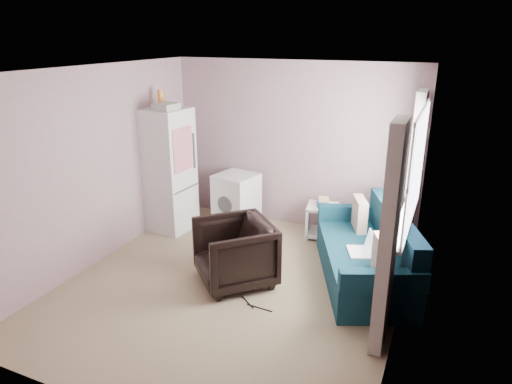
% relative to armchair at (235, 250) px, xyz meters
% --- Properties ---
extents(room, '(3.84, 4.24, 2.54)m').
position_rel_armchair_xyz_m(room, '(0.03, -0.09, 0.82)').
color(room, '#917E5F').
rests_on(room, ground).
extents(armchair, '(1.14, 1.14, 0.86)m').
position_rel_armchair_xyz_m(armchair, '(0.00, 0.00, 0.00)').
color(armchair, black).
rests_on(armchair, ground).
extents(fridge, '(0.69, 0.67, 2.09)m').
position_rel_armchair_xyz_m(fridge, '(-1.63, 1.08, 0.51)').
color(fridge, silver).
rests_on(fridge, ground).
extents(washing_machine, '(0.67, 0.67, 0.81)m').
position_rel_armchair_xyz_m(washing_machine, '(-0.76, 1.62, -0.01)').
color(washing_machine, silver).
rests_on(washing_machine, ground).
extents(side_table, '(0.51, 0.51, 0.60)m').
position_rel_armchair_xyz_m(side_table, '(0.60, 1.69, -0.15)').
color(side_table, white).
rests_on(side_table, ground).
extents(sofa, '(1.57, 2.15, 0.88)m').
position_rel_armchair_xyz_m(sofa, '(1.45, 0.69, -0.11)').
color(sofa, '#103B4C').
rests_on(sofa, ground).
extents(window_dressing, '(0.17, 2.62, 2.18)m').
position_rel_armchair_xyz_m(window_dressing, '(1.79, 0.61, 0.68)').
color(window_dressing, white).
rests_on(window_dressing, ground).
extents(floor_cables, '(0.46, 0.20, 0.01)m').
position_rel_armchair_xyz_m(floor_cables, '(0.41, -0.38, -0.42)').
color(floor_cables, black).
rests_on(floor_cables, ground).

